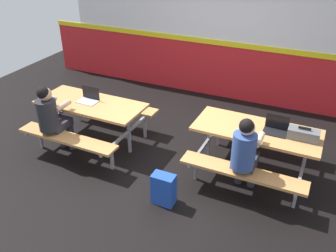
{
  "coord_description": "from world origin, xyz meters",
  "views": [
    {
      "loc": [
        1.97,
        -4.35,
        3.25
      ],
      "look_at": [
        0.0,
        -0.05,
        0.55
      ],
      "focal_mm": 38.58,
      "sensor_mm": 36.0,
      "label": 1
    }
  ],
  "objects_px": {
    "laptop_silver": "(89,98)",
    "laptop_dark": "(276,129)",
    "picnic_table_right": "(255,139)",
    "backpack_dark": "(164,189)",
    "student_further": "(245,151)",
    "student_nearer": "(52,115)",
    "toolbox_grey": "(303,134)",
    "picnic_table_left": "(91,112)"
  },
  "relations": [
    {
      "from": "student_further",
      "to": "laptop_silver",
      "type": "bearing_deg",
      "value": 172.82
    },
    {
      "from": "student_nearer",
      "to": "laptop_silver",
      "type": "height_order",
      "value": "student_nearer"
    },
    {
      "from": "picnic_table_right",
      "to": "student_further",
      "type": "relative_size",
      "value": 1.45
    },
    {
      "from": "picnic_table_right",
      "to": "student_nearer",
      "type": "distance_m",
      "value": 3.02
    },
    {
      "from": "student_further",
      "to": "student_nearer",
      "type": "bearing_deg",
      "value": -174.84
    },
    {
      "from": "student_nearer",
      "to": "laptop_dark",
      "type": "bearing_deg",
      "value": 15.1
    },
    {
      "from": "toolbox_grey",
      "to": "student_further",
      "type": "bearing_deg",
      "value": -139.21
    },
    {
      "from": "toolbox_grey",
      "to": "backpack_dark",
      "type": "bearing_deg",
      "value": -143.38
    },
    {
      "from": "laptop_silver",
      "to": "laptop_dark",
      "type": "relative_size",
      "value": 1.0
    },
    {
      "from": "picnic_table_left",
      "to": "picnic_table_right",
      "type": "relative_size",
      "value": 1.0
    },
    {
      "from": "picnic_table_right",
      "to": "backpack_dark",
      "type": "distance_m",
      "value": 1.49
    },
    {
      "from": "laptop_silver",
      "to": "toolbox_grey",
      "type": "height_order",
      "value": "laptop_silver"
    },
    {
      "from": "picnic_table_right",
      "to": "toolbox_grey",
      "type": "relative_size",
      "value": 4.37
    },
    {
      "from": "picnic_table_left",
      "to": "laptop_silver",
      "type": "height_order",
      "value": "laptop_silver"
    },
    {
      "from": "backpack_dark",
      "to": "picnic_table_right",
      "type": "bearing_deg",
      "value": 51.45
    },
    {
      "from": "picnic_table_right",
      "to": "laptop_dark",
      "type": "relative_size",
      "value": 5.4
    },
    {
      "from": "student_nearer",
      "to": "toolbox_grey",
      "type": "relative_size",
      "value": 3.02
    },
    {
      "from": "student_nearer",
      "to": "student_further",
      "type": "height_order",
      "value": "same"
    },
    {
      "from": "student_further",
      "to": "laptop_silver",
      "type": "distance_m",
      "value": 2.64
    },
    {
      "from": "toolbox_grey",
      "to": "backpack_dark",
      "type": "relative_size",
      "value": 0.91
    },
    {
      "from": "student_nearer",
      "to": "laptop_silver",
      "type": "bearing_deg",
      "value": 65.96
    },
    {
      "from": "student_further",
      "to": "picnic_table_right",
      "type": "bearing_deg",
      "value": 87.23
    },
    {
      "from": "student_nearer",
      "to": "laptop_dark",
      "type": "height_order",
      "value": "student_nearer"
    },
    {
      "from": "picnic_table_right",
      "to": "toolbox_grey",
      "type": "xyz_separation_m",
      "value": [
        0.61,
        -0.01,
        0.24
      ]
    },
    {
      "from": "laptop_dark",
      "to": "toolbox_grey",
      "type": "height_order",
      "value": "laptop_dark"
    },
    {
      "from": "student_nearer",
      "to": "laptop_silver",
      "type": "relative_size",
      "value": 3.73
    },
    {
      "from": "picnic_table_left",
      "to": "laptop_dark",
      "type": "height_order",
      "value": "laptop_dark"
    },
    {
      "from": "picnic_table_left",
      "to": "backpack_dark",
      "type": "height_order",
      "value": "picnic_table_left"
    },
    {
      "from": "student_nearer",
      "to": "laptop_dark",
      "type": "xyz_separation_m",
      "value": [
        3.15,
        0.85,
        0.08
      ]
    },
    {
      "from": "picnic_table_right",
      "to": "backpack_dark",
      "type": "bearing_deg",
      "value": -128.55
    },
    {
      "from": "toolbox_grey",
      "to": "backpack_dark",
      "type": "xyz_separation_m",
      "value": [
        -1.51,
        -1.12,
        -0.6
      ]
    },
    {
      "from": "student_nearer",
      "to": "laptop_silver",
      "type": "distance_m",
      "value": 0.65
    },
    {
      "from": "picnic_table_right",
      "to": "laptop_silver",
      "type": "bearing_deg",
      "value": -175.1
    },
    {
      "from": "picnic_table_left",
      "to": "laptop_silver",
      "type": "relative_size",
      "value": 5.4
    },
    {
      "from": "student_further",
      "to": "laptop_silver",
      "type": "xyz_separation_m",
      "value": [
        -2.62,
        0.33,
        0.08
      ]
    },
    {
      "from": "student_nearer",
      "to": "picnic_table_left",
      "type": "bearing_deg",
      "value": 60.22
    },
    {
      "from": "laptop_dark",
      "to": "toolbox_grey",
      "type": "relative_size",
      "value": 0.81
    },
    {
      "from": "picnic_table_right",
      "to": "toolbox_grey",
      "type": "bearing_deg",
      "value": -0.99
    },
    {
      "from": "toolbox_grey",
      "to": "picnic_table_right",
      "type": "bearing_deg",
      "value": 179.01
    },
    {
      "from": "picnic_table_right",
      "to": "backpack_dark",
      "type": "xyz_separation_m",
      "value": [
        -0.9,
        -1.13,
        -0.36
      ]
    },
    {
      "from": "laptop_dark",
      "to": "toolbox_grey",
      "type": "distance_m",
      "value": 0.37
    },
    {
      "from": "toolbox_grey",
      "to": "picnic_table_left",
      "type": "bearing_deg",
      "value": -175.45
    }
  ]
}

